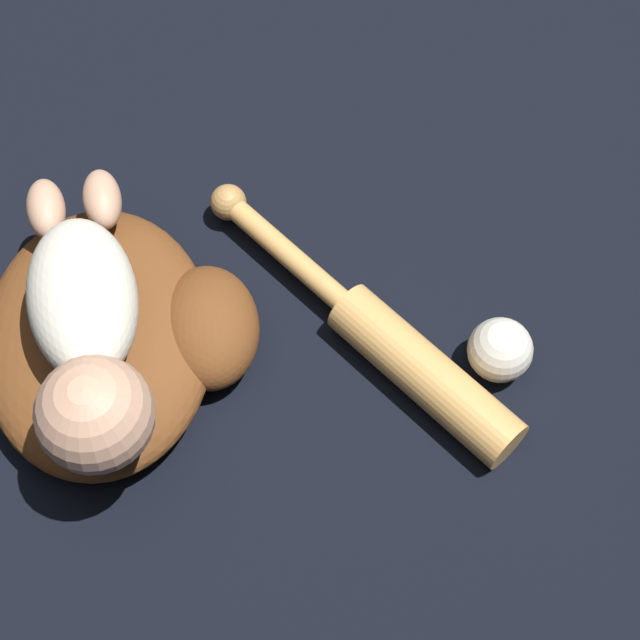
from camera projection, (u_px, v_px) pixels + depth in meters
The scene contains 5 objects.
ground_plane at pixel (55, 392), 1.14m from camera, with size 6.00×6.00×0.00m, color black.
baseball_glove at pixel (117, 337), 1.12m from camera, with size 0.36×0.33×0.08m.
baby_figure at pixel (87, 336), 1.02m from camera, with size 0.36×0.19×0.11m.
baseball_bat at pixel (390, 344), 1.13m from camera, with size 0.32×0.36×0.06m.
baseball at pixel (500, 350), 1.12m from camera, with size 0.07×0.07×0.07m.
Camera 1 is at (0.45, 0.32, 1.04)m, focal length 60.00 mm.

